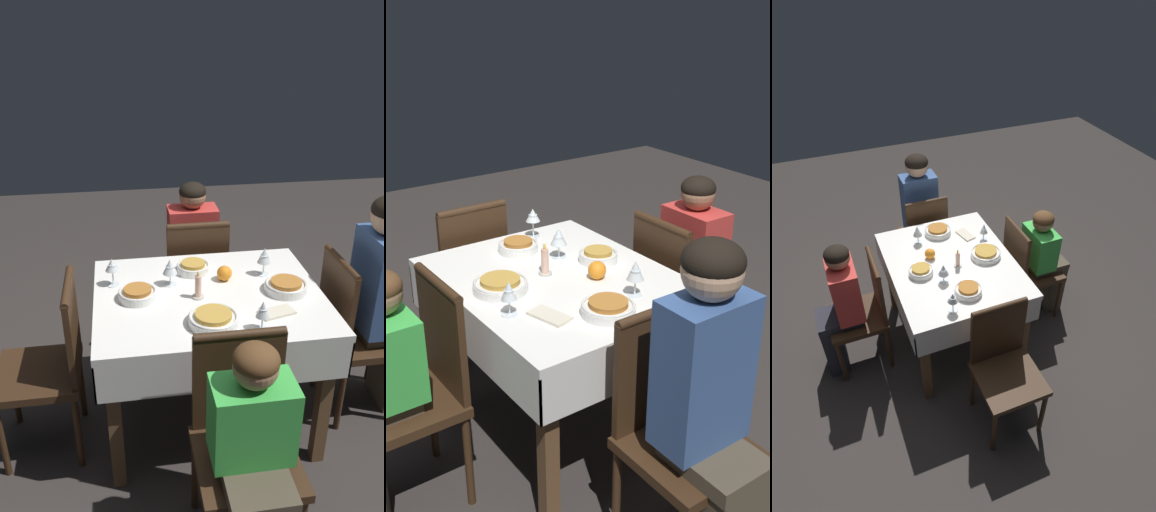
% 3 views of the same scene
% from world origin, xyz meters
% --- Properties ---
extents(ground_plane, '(8.00, 8.00, 0.00)m').
position_xyz_m(ground_plane, '(0.00, 0.00, 0.00)').
color(ground_plane, '#332D2B').
extents(dining_table, '(1.10, 0.88, 0.77)m').
position_xyz_m(dining_table, '(0.00, 0.00, 0.66)').
color(dining_table, white).
rests_on(dining_table, ground_plane).
extents(chair_west, '(0.40, 0.40, 0.92)m').
position_xyz_m(chair_west, '(-0.77, 0.03, 0.51)').
color(chair_west, '#382314').
rests_on(chair_west, ground_plane).
extents(chair_north, '(0.40, 0.40, 0.92)m').
position_xyz_m(chair_north, '(-0.02, 0.66, 0.51)').
color(chair_north, '#382314').
rests_on(chair_north, ground_plane).
extents(chair_south, '(0.40, 0.40, 0.92)m').
position_xyz_m(chair_south, '(-0.04, -0.66, 0.51)').
color(chair_south, '#382314').
rests_on(chair_south, ground_plane).
extents(chair_east, '(0.40, 0.40, 0.92)m').
position_xyz_m(chair_east, '(0.77, 0.07, 0.51)').
color(chair_east, '#382314').
rests_on(chair_east, ground_plane).
extents(person_adult_denim, '(0.34, 0.30, 1.23)m').
position_xyz_m(person_adult_denim, '(-0.91, 0.03, 0.69)').
color(person_adult_denim, '#4C4233').
rests_on(person_adult_denim, ground_plane).
extents(person_child_green, '(0.30, 0.33, 1.00)m').
position_xyz_m(person_child_green, '(-0.02, 0.82, 0.55)').
color(person_child_green, '#4C4233').
rests_on(person_child_green, ground_plane).
extents(person_child_red, '(0.30, 0.33, 1.09)m').
position_xyz_m(person_child_red, '(-0.04, -0.82, 0.60)').
color(person_child_red, '#282833').
rests_on(person_child_red, ground_plane).
extents(bowl_west, '(0.21, 0.21, 0.06)m').
position_xyz_m(bowl_west, '(-0.38, 0.03, 0.80)').
color(bowl_west, white).
rests_on(bowl_west, dining_table).
extents(wine_glass_west, '(0.07, 0.07, 0.15)m').
position_xyz_m(wine_glass_west, '(-0.32, -0.15, 0.87)').
color(wine_glass_west, white).
rests_on(wine_glass_west, dining_table).
extents(bowl_north, '(0.22, 0.22, 0.06)m').
position_xyz_m(bowl_north, '(0.03, 0.26, 0.80)').
color(bowl_north, white).
rests_on(bowl_north, dining_table).
extents(wine_glass_north, '(0.06, 0.06, 0.14)m').
position_xyz_m(wine_glass_north, '(-0.17, 0.33, 0.86)').
color(wine_glass_north, white).
rests_on(wine_glass_north, dining_table).
extents(bowl_south, '(0.17, 0.17, 0.06)m').
position_xyz_m(bowl_south, '(0.04, -0.24, 0.80)').
color(bowl_south, white).
rests_on(bowl_south, dining_table).
extents(wine_glass_south, '(0.07, 0.07, 0.14)m').
position_xyz_m(wine_glass_south, '(0.17, -0.12, 0.87)').
color(wine_glass_south, white).
rests_on(wine_glass_south, dining_table).
extents(bowl_east, '(0.18, 0.18, 0.06)m').
position_xyz_m(bowl_east, '(0.34, -0.01, 0.80)').
color(bowl_east, white).
rests_on(bowl_east, dining_table).
extents(wine_glass_east, '(0.07, 0.07, 0.14)m').
position_xyz_m(wine_glass_east, '(0.45, -0.16, 0.88)').
color(wine_glass_east, white).
rests_on(wine_glass_east, dining_table).
extents(candle_centerpiece, '(0.06, 0.06, 0.14)m').
position_xyz_m(candle_centerpiece, '(0.06, 0.03, 0.82)').
color(candle_centerpiece, beige).
rests_on(candle_centerpiece, dining_table).
extents(orange_fruit, '(0.08, 0.08, 0.08)m').
position_xyz_m(orange_fruit, '(-0.10, -0.12, 0.81)').
color(orange_fruit, orange).
rests_on(orange_fruit, dining_table).
extents(napkin_red_folded, '(0.18, 0.12, 0.01)m').
position_xyz_m(napkin_red_folded, '(-0.27, 0.22, 0.77)').
color(napkin_red_folded, beige).
rests_on(napkin_red_folded, dining_table).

